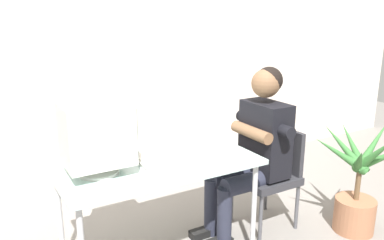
# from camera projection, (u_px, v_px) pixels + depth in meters

# --- Properties ---
(wall_back) EXTENTS (8.00, 0.10, 3.00)m
(wall_back) POSITION_uv_depth(u_px,v_px,m) (121.00, 34.00, 3.72)
(wall_back) COLOR beige
(wall_back) RESTS_ON ground_plane
(desk) EXTENTS (1.33, 0.71, 0.73)m
(desk) POSITION_uv_depth(u_px,v_px,m) (158.00, 169.00, 2.62)
(desk) COLOR #B7B7BC
(desk) RESTS_ON ground_plane
(crt_monitor) EXTENTS (0.41, 0.32, 0.45)m
(crt_monitor) POSITION_uv_depth(u_px,v_px,m) (97.00, 134.00, 2.34)
(crt_monitor) COLOR silver
(crt_monitor) RESTS_ON desk
(keyboard) EXTENTS (0.18, 0.45, 0.03)m
(keyboard) POSITION_uv_depth(u_px,v_px,m) (153.00, 162.00, 2.55)
(keyboard) COLOR silver
(keyboard) RESTS_ON desk
(office_chair) EXTENTS (0.43, 0.43, 0.80)m
(office_chair) POSITION_uv_depth(u_px,v_px,m) (271.00, 171.00, 3.15)
(office_chair) COLOR #4C4C51
(office_chair) RESTS_ON ground_plane
(person_seated) EXTENTS (0.73, 0.60, 1.31)m
(person_seated) POSITION_uv_depth(u_px,v_px,m) (255.00, 144.00, 2.99)
(person_seated) COLOR black
(person_seated) RESTS_ON ground_plane
(potted_plant) EXTENTS (0.65, 0.69, 0.90)m
(potted_plant) POSITION_uv_depth(u_px,v_px,m) (357.00, 188.00, 3.05)
(potted_plant) COLOR #9E6647
(potted_plant) RESTS_ON ground_plane
(desk_mug) EXTENTS (0.09, 0.10, 0.09)m
(desk_mug) POSITION_uv_depth(u_px,v_px,m) (182.00, 167.00, 2.40)
(desk_mug) COLOR white
(desk_mug) RESTS_ON desk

